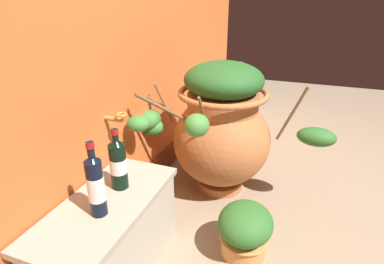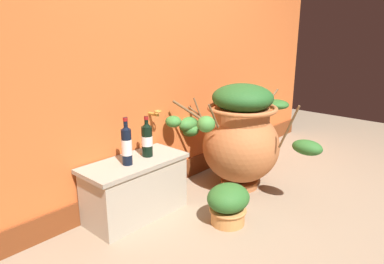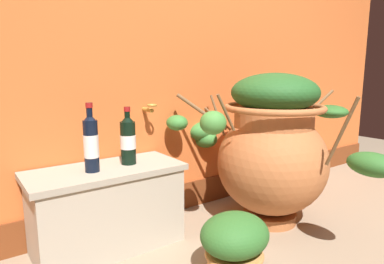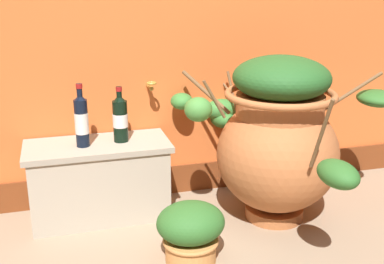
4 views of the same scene
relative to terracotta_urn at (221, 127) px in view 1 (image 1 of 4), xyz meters
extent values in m
plane|color=gray|center=(-0.37, -0.65, -0.45)|extent=(7.00, 7.00, 0.00)
cube|color=brown|center=(-0.37, 0.45, -0.37)|extent=(4.40, 0.02, 0.17)
cylinder|color=#B28433|center=(-0.59, 0.40, 0.22)|extent=(0.02, 0.10, 0.02)
torus|color=#B28433|center=(-0.59, 0.35, 0.25)|extent=(0.06, 0.06, 0.01)
cylinder|color=#B26638|center=(0.00, -0.01, -0.42)|extent=(0.31, 0.31, 0.06)
ellipsoid|color=#B26638|center=(0.00, -0.01, -0.09)|extent=(0.64, 0.64, 0.60)
cylinder|color=#B26638|center=(0.00, -0.01, 0.17)|extent=(0.45, 0.45, 0.11)
torus|color=#B26638|center=(0.00, -0.01, 0.23)|extent=(0.57, 0.57, 0.04)
cylinder|color=brown|center=(0.43, 0.01, 0.22)|extent=(0.35, 0.03, 0.19)
ellipsoid|color=#2D6628|center=(0.59, 0.01, 0.17)|extent=(0.22, 0.24, 0.09)
cylinder|color=brown|center=(-0.12, 0.35, 0.16)|extent=(0.05, 0.11, 0.26)
ellipsoid|color=#387A33|center=(-0.16, 0.44, 0.05)|extent=(0.21, 0.15, 0.13)
cylinder|color=brown|center=(-0.31, 0.27, 0.20)|extent=(0.22, 0.24, 0.22)
ellipsoid|color=#387A33|center=(-0.42, 0.36, 0.13)|extent=(0.13, 0.13, 0.09)
cylinder|color=brown|center=(-0.01, -0.43, 0.15)|extent=(0.02, 0.15, 0.35)
ellipsoid|color=#2D6628|center=(-0.01, -0.58, 0.03)|extent=(0.15, 0.22, 0.11)
cylinder|color=brown|center=(-0.12, 0.35, 0.13)|extent=(0.06, 0.23, 0.15)
ellipsoid|color=#387A33|center=(-0.15, 0.44, 0.00)|extent=(0.14, 0.20, 0.12)
cylinder|color=brown|center=(-0.35, 0.01, 0.22)|extent=(0.12, 0.02, 0.20)
ellipsoid|color=#428438|center=(-0.43, 0.02, 0.18)|extent=(0.14, 0.13, 0.12)
ellipsoid|color=#235623|center=(0.00, -0.01, 0.31)|extent=(0.49, 0.49, 0.22)
cube|color=#B2A893|center=(-0.91, 0.27, -0.25)|extent=(0.71, 0.33, 0.42)
cube|color=#A09785|center=(-0.91, 0.27, -0.05)|extent=(0.75, 0.35, 0.03)
cylinder|color=black|center=(-0.78, 0.27, 0.07)|extent=(0.08, 0.08, 0.22)
cone|color=black|center=(-0.78, 0.27, 0.20)|extent=(0.08, 0.08, 0.04)
cylinder|color=black|center=(-0.78, 0.27, 0.22)|extent=(0.03, 0.03, 0.08)
cylinder|color=maroon|center=(-0.78, 0.27, 0.25)|extent=(0.03, 0.03, 0.02)
cylinder|color=silver|center=(-0.78, 0.27, 0.08)|extent=(0.08, 0.08, 0.07)
cylinder|color=black|center=(-0.98, 0.24, 0.09)|extent=(0.07, 0.07, 0.25)
cone|color=black|center=(-0.98, 0.24, 0.22)|extent=(0.07, 0.07, 0.04)
cylinder|color=black|center=(-0.98, 0.24, 0.25)|extent=(0.03, 0.03, 0.08)
cylinder|color=maroon|center=(-0.98, 0.24, 0.28)|extent=(0.03, 0.03, 0.02)
cylinder|color=silver|center=(-0.98, 0.24, 0.09)|extent=(0.07, 0.07, 0.11)
cylinder|color=#D68E4C|center=(-0.55, -0.29, -0.40)|extent=(0.23, 0.23, 0.11)
torus|color=#C58346|center=(-0.55, -0.29, -0.35)|extent=(0.26, 0.26, 0.02)
ellipsoid|color=#2D6628|center=(-0.55, -0.29, -0.26)|extent=(0.31, 0.28, 0.18)
camera|label=1|loc=(-1.83, -0.48, 0.80)|focal=29.39mm
camera|label=2|loc=(-2.34, -1.57, 0.84)|focal=33.01mm
camera|label=3|loc=(-1.49, -1.28, 0.43)|focal=31.40mm
camera|label=4|loc=(-1.08, -2.18, 0.79)|focal=45.37mm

